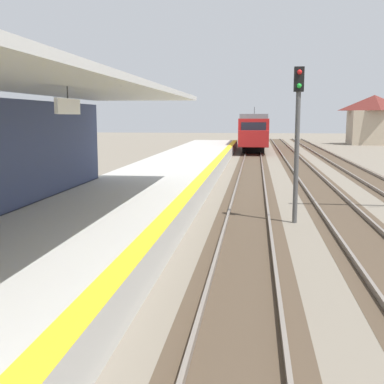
{
  "coord_description": "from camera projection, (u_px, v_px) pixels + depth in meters",
  "views": [
    {
      "loc": [
        2.11,
        -2.04,
        3.58
      ],
      "look_at": [
        0.87,
        7.6,
        2.1
      ],
      "focal_mm": 46.24,
      "sensor_mm": 36.0,
      "label": 1
    }
  ],
  "objects": [
    {
      "name": "distant_trackside_house",
      "position": [
        374.0,
        119.0,
        64.32
      ],
      "size": [
        6.6,
        5.28,
        6.4
      ],
      "color": "tan",
      "rests_on": "ground"
    },
    {
      "name": "track_pair_middle",
      "position": [
        328.0,
        198.0,
        21.74
      ],
      "size": [
        2.34,
        120.0,
        0.16
      ],
      "color": "#4C3D2D",
      "rests_on": "ground"
    },
    {
      "name": "station_platform",
      "position": [
        132.0,
        200.0,
        18.74
      ],
      "size": [
        5.0,
        80.0,
        0.91
      ],
      "color": "#B7B5AD",
      "rests_on": "ground"
    },
    {
      "name": "rail_signal_post",
      "position": [
        297.0,
        129.0,
        16.4
      ],
      "size": [
        0.32,
        0.34,
        5.2
      ],
      "color": "#4C4C4C",
      "rests_on": "ground"
    },
    {
      "name": "approaching_train",
      "position": [
        254.0,
        130.0,
        54.82
      ],
      "size": [
        2.93,
        19.6,
        4.76
      ],
      "color": "maroon",
      "rests_on": "ground"
    },
    {
      "name": "track_pair_nearest_platform",
      "position": [
        250.0,
        196.0,
        22.17
      ],
      "size": [
        2.34,
        120.0,
        0.16
      ],
      "color": "#4C3D2D",
      "rests_on": "ground"
    }
  ]
}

